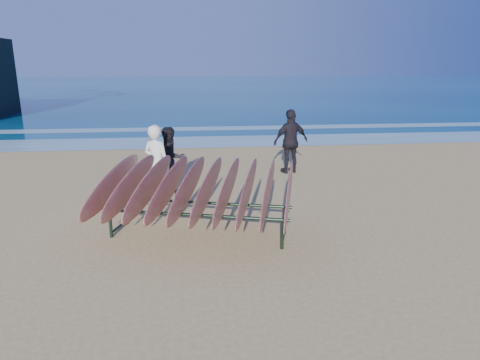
{
  "coord_description": "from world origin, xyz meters",
  "views": [
    {
      "loc": [
        -0.81,
        -6.38,
        2.92
      ],
      "look_at": [
        0.0,
        0.8,
        0.95
      ],
      "focal_mm": 32.0,
      "sensor_mm": 36.0,
      "label": 1
    }
  ],
  "objects_px": {
    "person_white": "(157,164)",
    "person_dark_a": "(171,161)",
    "surfboard_rack": "(198,189)",
    "person_dark_b": "(291,141)"
  },
  "relations": [
    {
      "from": "surfboard_rack",
      "to": "person_dark_b",
      "type": "xyz_separation_m",
      "value": [
        2.6,
        4.26,
        0.02
      ]
    },
    {
      "from": "surfboard_rack",
      "to": "person_white",
      "type": "xyz_separation_m",
      "value": [
        -0.83,
        2.01,
        -0.01
      ]
    },
    {
      "from": "person_white",
      "to": "person_dark_a",
      "type": "relative_size",
      "value": 1.09
    },
    {
      "from": "surfboard_rack",
      "to": "person_white",
      "type": "distance_m",
      "value": 2.18
    },
    {
      "from": "person_dark_a",
      "to": "person_dark_b",
      "type": "xyz_separation_m",
      "value": [
        3.17,
        1.68,
        0.1
      ]
    },
    {
      "from": "person_dark_b",
      "to": "person_dark_a",
      "type": "bearing_deg",
      "value": 10.63
    },
    {
      "from": "surfboard_rack",
      "to": "person_dark_b",
      "type": "distance_m",
      "value": 4.99
    },
    {
      "from": "person_dark_b",
      "to": "person_white",
      "type": "bearing_deg",
      "value": 15.85
    },
    {
      "from": "person_white",
      "to": "person_dark_a",
      "type": "distance_m",
      "value": 0.63
    },
    {
      "from": "surfboard_rack",
      "to": "person_dark_b",
      "type": "bearing_deg",
      "value": 74.35
    }
  ]
}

